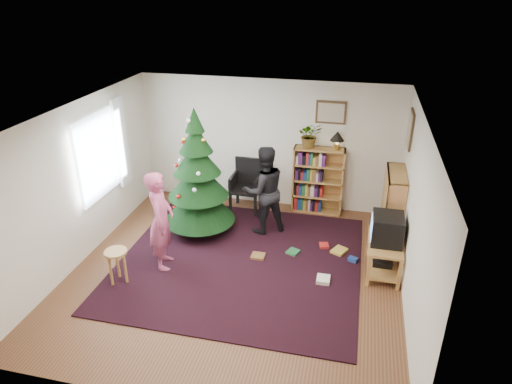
% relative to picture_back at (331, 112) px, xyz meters
% --- Properties ---
extents(floor, '(5.00, 5.00, 0.00)m').
position_rel_picture_back_xyz_m(floor, '(-1.15, -2.48, -1.95)').
color(floor, brown).
rests_on(floor, ground).
extents(ceiling, '(5.00, 5.00, 0.00)m').
position_rel_picture_back_xyz_m(ceiling, '(-1.15, -2.48, 0.55)').
color(ceiling, white).
rests_on(ceiling, wall_back).
extents(wall_back, '(5.00, 0.02, 2.50)m').
position_rel_picture_back_xyz_m(wall_back, '(-1.15, 0.02, -0.70)').
color(wall_back, silver).
rests_on(wall_back, floor).
extents(wall_front, '(5.00, 0.02, 2.50)m').
position_rel_picture_back_xyz_m(wall_front, '(-1.15, -4.97, -0.70)').
color(wall_front, silver).
rests_on(wall_front, floor).
extents(wall_left, '(0.02, 5.00, 2.50)m').
position_rel_picture_back_xyz_m(wall_left, '(-3.65, -2.48, -0.70)').
color(wall_left, silver).
rests_on(wall_left, floor).
extents(wall_right, '(0.02, 5.00, 2.50)m').
position_rel_picture_back_xyz_m(wall_right, '(1.35, -2.48, -0.70)').
color(wall_right, silver).
rests_on(wall_right, floor).
extents(rug, '(3.80, 3.60, 0.02)m').
position_rel_picture_back_xyz_m(rug, '(-1.15, -2.17, -1.94)').
color(rug, black).
rests_on(rug, floor).
extents(window_pane, '(0.04, 1.20, 1.40)m').
position_rel_picture_back_xyz_m(window_pane, '(-3.62, -1.88, -0.45)').
color(window_pane, silver).
rests_on(window_pane, wall_left).
extents(curtain, '(0.06, 0.35, 1.60)m').
position_rel_picture_back_xyz_m(curtain, '(-3.58, -1.18, -0.45)').
color(curtain, white).
rests_on(curtain, wall_left).
extents(picture_back, '(0.55, 0.03, 0.42)m').
position_rel_picture_back_xyz_m(picture_back, '(0.00, 0.00, 0.00)').
color(picture_back, '#4C3319').
rests_on(picture_back, wall_back).
extents(picture_right, '(0.03, 0.50, 0.60)m').
position_rel_picture_back_xyz_m(picture_right, '(1.33, -0.73, 0.00)').
color(picture_right, '#4C3319').
rests_on(picture_right, wall_right).
extents(christmas_tree, '(1.26, 1.26, 2.28)m').
position_rel_picture_back_xyz_m(christmas_tree, '(-2.10, -1.39, -1.00)').
color(christmas_tree, '#3F2816').
rests_on(christmas_tree, rug).
extents(bookshelf_back, '(0.95, 0.30, 1.30)m').
position_rel_picture_back_xyz_m(bookshelf_back, '(-0.15, -0.14, -1.29)').
color(bookshelf_back, '#BA7942').
rests_on(bookshelf_back, floor).
extents(bookshelf_right, '(0.30, 0.95, 1.30)m').
position_rel_picture_back_xyz_m(bookshelf_right, '(1.19, -1.02, -1.29)').
color(bookshelf_right, '#BA7942').
rests_on(bookshelf_right, floor).
extents(tv_stand, '(0.50, 0.90, 0.55)m').
position_rel_picture_back_xyz_m(tv_stand, '(1.07, -1.95, -1.63)').
color(tv_stand, '#BA7942').
rests_on(tv_stand, floor).
extents(crt_tv, '(0.46, 0.50, 0.44)m').
position_rel_picture_back_xyz_m(crt_tv, '(1.07, -1.95, -1.18)').
color(crt_tv, black).
rests_on(crt_tv, tv_stand).
extents(armchair, '(0.56, 0.56, 1.00)m').
position_rel_picture_back_xyz_m(armchair, '(-1.50, -0.29, -1.41)').
color(armchair, black).
rests_on(armchair, rug).
extents(stool, '(0.33, 0.33, 0.55)m').
position_rel_picture_back_xyz_m(stool, '(-2.78, -3.12, -1.52)').
color(stool, '#BA7942').
rests_on(stool, floor).
extents(person_standing, '(0.53, 0.67, 1.61)m').
position_rel_picture_back_xyz_m(person_standing, '(-2.29, -2.54, -1.15)').
color(person_standing, '#A94367').
rests_on(person_standing, rug).
extents(person_by_chair, '(0.99, 0.94, 1.61)m').
position_rel_picture_back_xyz_m(person_by_chair, '(-0.99, -1.12, -1.15)').
color(person_by_chair, black).
rests_on(person_by_chair, rug).
extents(potted_plant, '(0.52, 0.48, 0.48)m').
position_rel_picture_back_xyz_m(potted_plant, '(-0.35, -0.14, -0.41)').
color(potted_plant, gray).
rests_on(potted_plant, bookshelf_back).
extents(table_lamp, '(0.26, 0.26, 0.35)m').
position_rel_picture_back_xyz_m(table_lamp, '(0.15, -0.14, -0.42)').
color(table_lamp, '#A57F33').
rests_on(table_lamp, bookshelf_back).
extents(floor_clutter, '(1.71, 1.18, 0.08)m').
position_rel_picture_back_xyz_m(floor_clutter, '(0.02, -1.84, -1.91)').
color(floor_clutter, '#A51E19').
rests_on(floor_clutter, rug).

